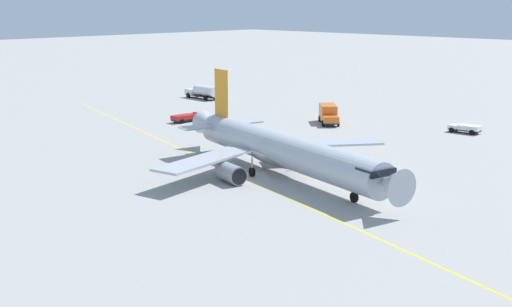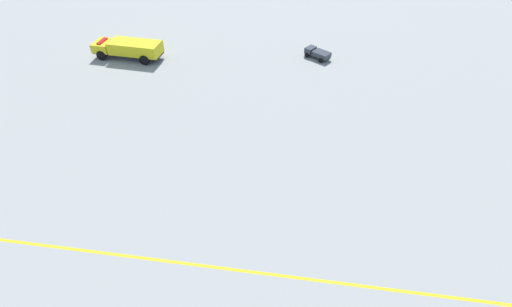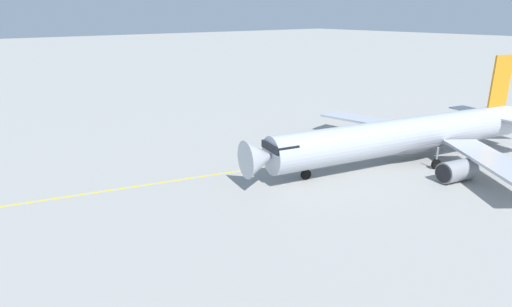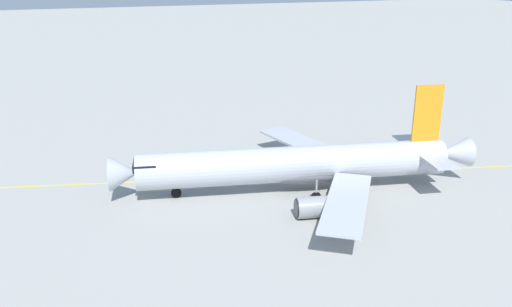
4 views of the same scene
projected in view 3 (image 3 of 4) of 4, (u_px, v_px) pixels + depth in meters
ground_plane at (405, 153)px, 51.90m from camera, size 600.00×600.00×0.00m
airliner_main at (408, 136)px, 48.11m from camera, size 31.61×39.83×11.42m
taxiway_centreline at (348, 155)px, 51.21m from camera, size 38.87×142.22×0.01m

